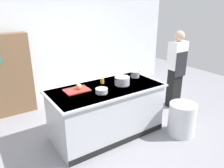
{
  "coord_description": "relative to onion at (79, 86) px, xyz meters",
  "views": [
    {
      "loc": [
        -1.84,
        -2.9,
        2.24
      ],
      "look_at": [
        0.25,
        0.2,
        0.85
      ],
      "focal_mm": 34.66,
      "sensor_mm": 36.0,
      "label": 1
    }
  ],
  "objects": [
    {
      "name": "juice_cup",
      "position": [
        0.49,
        0.07,
        -0.02
      ],
      "size": [
        0.07,
        0.07,
        0.1
      ],
      "primitive_type": "cylinder",
      "color": "yellow",
      "rests_on": "counter_island"
    },
    {
      "name": "mixing_bowl",
      "position": [
        0.25,
        -0.31,
        -0.03
      ],
      "size": [
        0.2,
        0.2,
        0.08
      ],
      "primitive_type": "cylinder",
      "color": "#B7BABF",
      "rests_on": "counter_island"
    },
    {
      "name": "back_wall",
      "position": [
        0.44,
        1.95,
        0.53
      ],
      "size": [
        6.4,
        0.12,
        3.0
      ],
      "primitive_type": "cube",
      "color": "silver",
      "rests_on": "ground_plane"
    },
    {
      "name": "ground_plane",
      "position": [
        0.44,
        -0.15,
        -0.97
      ],
      "size": [
        10.0,
        10.0,
        0.0
      ],
      "primitive_type": "plane",
      "color": "gray"
    },
    {
      "name": "stock_pot",
      "position": [
        0.75,
        -0.19,
        0.0
      ],
      "size": [
        0.33,
        0.26,
        0.15
      ],
      "color": "#B7BABF",
      "rests_on": "counter_island"
    },
    {
      "name": "cutting_board",
      "position": [
        -0.04,
        0.0,
        -0.06
      ],
      "size": [
        0.4,
        0.28,
        0.02
      ],
      "primitive_type": "cube",
      "color": "red",
      "rests_on": "counter_island"
    },
    {
      "name": "sauce_pan",
      "position": [
        1.2,
        -0.0,
        -0.01
      ],
      "size": [
        0.23,
        0.16,
        0.12
      ],
      "color": "#99999E",
      "rests_on": "counter_island"
    },
    {
      "name": "trash_bin",
      "position": [
        1.55,
        -0.92,
        -0.67
      ],
      "size": [
        0.48,
        0.48,
        0.59
      ],
      "primitive_type": "cylinder",
      "color": "silver",
      "rests_on": "ground_plane"
    },
    {
      "name": "person_chef",
      "position": [
        2.32,
        -0.05,
        -0.05
      ],
      "size": [
        0.38,
        0.25,
        1.72
      ],
      "rotation": [
        0.0,
        0.0,
        1.33
      ],
      "color": "black",
      "rests_on": "ground_plane"
    },
    {
      "name": "bookshelf",
      "position": [
        -0.9,
        1.65,
        -0.12
      ],
      "size": [
        1.1,
        0.31,
        1.7
      ],
      "color": "brown",
      "rests_on": "ground_plane"
    },
    {
      "name": "counter_island",
      "position": [
        0.44,
        -0.15,
        -0.5
      ],
      "size": [
        1.98,
        0.98,
        0.9
      ],
      "color": "#B7BABF",
      "rests_on": "ground_plane"
    },
    {
      "name": "onion",
      "position": [
        0.0,
        0.0,
        0.0
      ],
      "size": [
        0.1,
        0.1,
        0.1
      ],
      "primitive_type": "sphere",
      "color": "tan",
      "rests_on": "cutting_board"
    }
  ]
}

